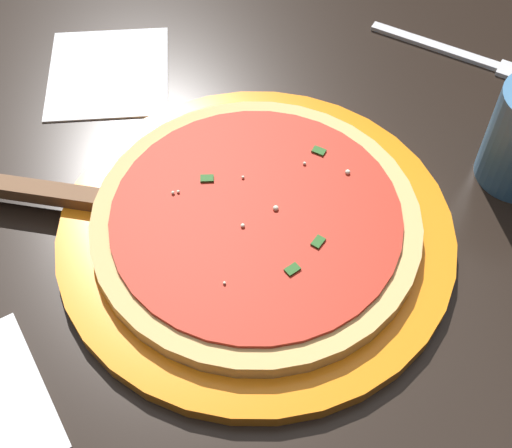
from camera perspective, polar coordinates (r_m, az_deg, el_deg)
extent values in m
cube|color=black|center=(1.27, 12.30, 5.39)|extent=(0.06, 0.06, 0.73)
cube|color=black|center=(0.67, -2.24, 0.75)|extent=(0.94, 0.79, 0.03)
cylinder|color=orange|center=(0.63, 0.00, -0.69)|extent=(0.36, 0.36, 0.01)
cylinder|color=#DBB26B|center=(0.62, 0.00, 0.15)|extent=(0.29, 0.29, 0.02)
cylinder|color=red|center=(0.61, 0.00, 0.71)|extent=(0.26, 0.26, 0.00)
sphere|color=#EFEACC|center=(0.60, -1.36, -0.19)|extent=(0.00, 0.00, 0.00)
sphere|color=#EFEACC|center=(0.63, -6.72, 2.41)|extent=(0.00, 0.00, 0.00)
sphere|color=#EFEACC|center=(0.61, 1.61, 1.29)|extent=(0.00, 0.00, 0.00)
sphere|color=#EFEACC|center=(0.65, 4.04, 4.76)|extent=(0.00, 0.00, 0.00)
sphere|color=#EFEACC|center=(0.57, -2.58, -4.80)|extent=(0.00, 0.00, 0.00)
sphere|color=#EFEACC|center=(0.63, -6.23, 2.31)|extent=(0.00, 0.00, 0.00)
sphere|color=#EFEACC|center=(0.63, -1.00, 3.66)|extent=(0.00, 0.00, 0.00)
sphere|color=#EFEACC|center=(0.65, 7.45, 4.20)|extent=(0.00, 0.00, 0.00)
cube|color=#23561E|center=(0.58, 2.97, -3.69)|extent=(0.01, 0.01, 0.00)
cube|color=#23561E|center=(0.59, 5.06, -1.45)|extent=(0.01, 0.01, 0.00)
cube|color=#23561E|center=(0.64, -3.99, 3.71)|extent=(0.01, 0.01, 0.00)
cube|color=#23561E|center=(0.66, 5.13, 5.93)|extent=(0.01, 0.01, 0.00)
cube|color=silver|center=(0.64, -8.60, 1.03)|extent=(0.11, 0.10, 0.00)
cube|color=brown|center=(0.68, -17.63, 2.58)|extent=(0.12, 0.07, 0.01)
cube|color=white|center=(0.81, -11.87, 11.93)|extent=(0.16, 0.17, 0.00)
cube|color=silver|center=(0.85, 14.23, 13.83)|extent=(0.11, 0.12, 0.00)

